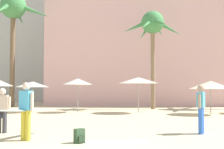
{
  "coord_description": "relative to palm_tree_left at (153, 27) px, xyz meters",
  "views": [
    {
      "loc": [
        1.51,
        -5.69,
        1.59
      ],
      "look_at": [
        0.56,
        5.89,
        2.15
      ],
      "focal_mm": 48.24,
      "sensor_mm": 36.0,
      "label": 1
    }
  ],
  "objects": [
    {
      "name": "hotel_pink",
      "position": [
        -0.33,
        9.17,
        -0.26
      ],
      "size": [
        19.4,
        11.31,
        12.55
      ],
      "primitive_type": "cube",
      "color": "beige",
      "rests_on": "ground"
    },
    {
      "name": "hotel_tower_gray",
      "position": [
        -11.54,
        18.84,
        6.75
      ],
      "size": [
        18.85,
        10.55,
        26.59
      ],
      "primitive_type": "cube",
      "color": "#BCB7AD",
      "rests_on": "ground"
    },
    {
      "name": "palm_tree_left",
      "position": [
        0.0,
        0.0,
        0.0
      ],
      "size": [
        4.8,
        4.73,
        7.87
      ],
      "color": "#896B4C",
      "rests_on": "ground"
    },
    {
      "name": "palm_tree_center",
      "position": [
        -12.5,
        2.1,
        2.03
      ],
      "size": [
        6.83,
        6.72,
        10.3
      ],
      "color": "brown",
      "rests_on": "ground"
    },
    {
      "name": "cafe_umbrella_0",
      "position": [
        -1.19,
        -4.04,
        -4.37
      ],
      "size": [
        2.66,
        2.66,
        2.37
      ],
      "color": "gray",
      "rests_on": "ground"
    },
    {
      "name": "cafe_umbrella_1",
      "position": [
        -8.41,
        -4.04,
        -4.63
      ],
      "size": [
        2.27,
        2.27,
        2.11
      ],
      "color": "gray",
      "rests_on": "ground"
    },
    {
      "name": "cafe_umbrella_3",
      "position": [
        -5.32,
        -3.84,
        -4.45
      ],
      "size": [
        2.03,
        2.03,
        2.31
      ],
      "color": "gray",
      "rests_on": "ground"
    },
    {
      "name": "cafe_umbrella_5",
      "position": [
        3.32,
        -4.85,
        -4.7
      ],
      "size": [
        2.71,
        2.71,
        2.1
      ],
      "color": "gray",
      "rests_on": "ground"
    },
    {
      "name": "beach_towel",
      "position": [
        -1.87,
        -15.23,
        -6.53
      ],
      "size": [
        1.98,
        1.16,
        0.01
      ],
      "primitive_type": "cube",
      "rotation": [
        0.0,
        0.0,
        0.18
      ],
      "color": "white",
      "rests_on": "ground"
    },
    {
      "name": "backpack",
      "position": [
        -2.99,
        -15.28,
        -6.34
      ],
      "size": [
        0.35,
        0.35,
        0.42
      ],
      "rotation": [
        0.0,
        0.0,
        5.48
      ],
      "color": "#314C2F",
      "rests_on": "ground"
    },
    {
      "name": "person_far_right",
      "position": [
        -4.73,
        -14.86,
        -5.59
      ],
      "size": [
        1.25,
        3.12,
        1.8
      ],
      "rotation": [
        0.0,
        0.0,
        1.13
      ],
      "color": "gold",
      "rests_on": "ground"
    },
    {
      "name": "person_near_left",
      "position": [
        0.99,
        -13.14,
        -5.59
      ],
      "size": [
        0.36,
        0.59,
        1.74
      ],
      "rotation": [
        0.0,
        0.0,
        5.87
      ],
      "color": "blue",
      "rests_on": "ground"
    },
    {
      "name": "person_near_right",
      "position": [
        -6.18,
        -13.53,
        -5.65
      ],
      "size": [
        0.61,
        0.3,
        1.62
      ],
      "rotation": [
        0.0,
        0.0,
        4.92
      ],
      "color": "#3D3D42",
      "rests_on": "ground"
    }
  ]
}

